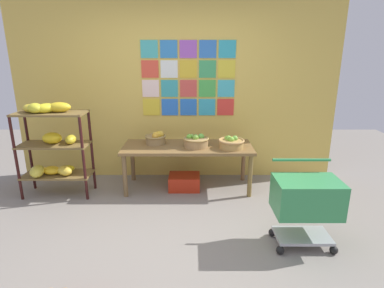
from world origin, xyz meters
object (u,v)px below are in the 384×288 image
Objects in this scene: display_table at (189,150)px; shopping_cart at (308,200)px; fruit_basket_right at (233,143)px; produce_crate_under_table at (186,182)px; fruit_basket_back_right at (197,141)px; fruit_basket_back_left at (157,138)px; banana_shelf_unit at (53,142)px.

display_table is 2.12× the size of shopping_cart.
fruit_basket_right is 0.81× the size of produce_crate_under_table.
fruit_basket_back_right reaches higher than produce_crate_under_table.
fruit_basket_right reaches higher than display_table.
fruit_basket_back_right is 0.58m from fruit_basket_back_left.
fruit_basket_back_left is 0.69× the size of produce_crate_under_table.
banana_shelf_unit is 1.88m from fruit_basket_back_right.
fruit_basket_back_left is at bearing 164.99° from fruit_basket_back_right.
fruit_basket_back_right is at bearing 172.09° from fruit_basket_right.
fruit_basket_back_left is (-0.56, 0.15, 0.01)m from fruit_basket_back_right.
fruit_basket_right reaches higher than produce_crate_under_table.
display_table is 0.48m from fruit_basket_back_left.
shopping_cart is at bearing -65.43° from fruit_basket_right.
produce_crate_under_table is at bearing 173.21° from fruit_basket_right.
banana_shelf_unit reaches higher than produce_crate_under_table.
banana_shelf_unit is 3.62× the size of fruit_basket_back_right.
banana_shelf_unit is at bearing 151.17° from shopping_cart.
display_table is 0.19m from fruit_basket_back_right.
display_table is 5.11× the size of fruit_basket_back_right.
fruit_basket_right is 1.17× the size of fruit_basket_back_left.
banana_shelf_unit reaches higher than shopping_cart.
produce_crate_under_table is 1.85m from shopping_cart.
display_table is (1.76, 0.21, -0.17)m from banana_shelf_unit.
produce_crate_under_table is (-0.63, 0.08, -0.59)m from fruit_basket_right.
fruit_basket_back_left is 2.19m from shopping_cart.
fruit_basket_back_left is (-0.44, 0.10, 0.15)m from display_table.
produce_crate_under_table is (-0.16, 0.01, -0.60)m from fruit_basket_back_right.
shopping_cart reaches higher than fruit_basket_right.
banana_shelf_unit is at bearing -174.96° from fruit_basket_back_right.
produce_crate_under_table is 0.52× the size of shopping_cart.
banana_shelf_unit is 2.35m from fruit_basket_right.
fruit_basket_back_right reaches higher than display_table.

